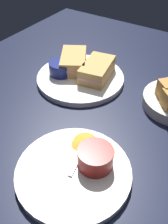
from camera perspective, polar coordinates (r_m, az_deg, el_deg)
ground_plane at (r=72.71cm, az=5.74°, el=0.95°), size 110.00×110.00×3.00cm
plate_sandwich_main at (r=80.36cm, az=-0.82°, el=7.65°), size 27.05×27.05×1.60cm
sandwich_half_near at (r=78.36cm, az=2.95°, el=9.42°), size 14.30×9.81×4.80cm
sandwich_half_far at (r=82.67cm, az=-2.36°, el=11.28°), size 15.06×13.13×4.80cm
ramekin_dark_sauce at (r=80.30cm, az=-5.12°, el=9.93°), size 7.60×7.60×3.96cm
spoon_by_dark_ramekin at (r=78.65cm, az=-1.38°, el=7.83°), size 2.48×9.95×0.80cm
plate_chips_companion at (r=54.70cm, az=-2.38°, el=-13.27°), size 24.31×24.31×1.60cm
ramekin_light_gravy at (r=53.05cm, az=2.55°, el=-10.08°), size 7.49×7.49×4.36cm
spoon_by_gravy_ramekin at (r=56.64cm, az=-0.39°, el=-8.68°), size 9.95×3.51×0.80cm
plantain_chip_scatter at (r=57.69cm, az=1.55°, el=-7.58°), size 9.54×13.10×0.60cm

